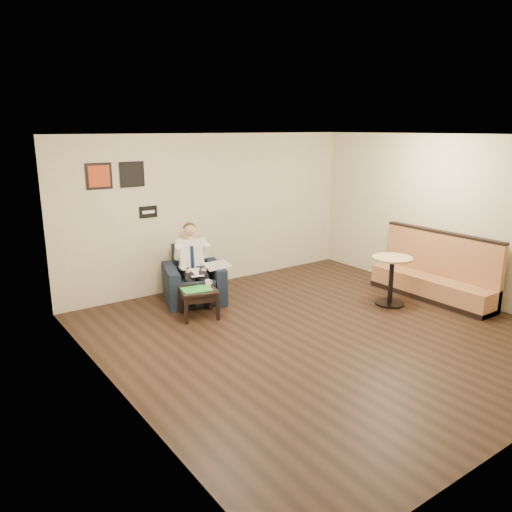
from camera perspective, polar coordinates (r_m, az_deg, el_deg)
ground at (r=7.42m, az=7.44°, el=-8.66°), size 6.00×6.00×0.00m
wall_back at (r=9.36m, az=-4.89°, el=5.21°), size 6.00×0.02×2.80m
wall_left at (r=5.44m, az=-15.92°, el=-2.08°), size 0.02×6.00×2.80m
wall_right at (r=9.28m, az=21.50°, el=4.17°), size 0.02×6.00×2.80m
ceiling at (r=6.83m, az=8.22°, el=13.50°), size 6.00×6.00×0.02m
seating_sign at (r=8.75m, az=-12.21°, el=4.95°), size 0.32×0.02×0.20m
art_print_left at (r=8.38m, az=-17.51°, el=8.69°), size 0.42×0.03×0.42m
art_print_right at (r=8.57m, az=-13.99°, el=9.04°), size 0.42×0.03×0.42m
armchair at (r=8.56m, az=-7.14°, el=-2.17°), size 1.20×1.20×0.93m
seated_man at (r=8.40m, az=-7.02°, el=-1.27°), size 0.85×1.05×1.27m
lap_papers at (r=8.32m, az=-6.88°, el=-1.89°), size 0.28×0.34×0.01m
newspaper at (r=8.49m, az=-4.48°, el=-1.05°), size 0.52×0.59×0.01m
side_table at (r=7.93m, az=-6.56°, el=-5.33°), size 0.70×0.70×0.45m
green_folder at (r=7.83m, az=-6.80°, el=-3.79°), size 0.50×0.39×0.01m
coffee_mug at (r=7.98m, az=-5.52°, el=-3.07°), size 0.10×0.10×0.10m
smartphone at (r=8.01m, az=-6.49°, el=-3.36°), size 0.16×0.13×0.01m
banquette at (r=9.12m, az=19.56°, el=-1.13°), size 0.54×2.25×1.15m
cafe_table at (r=8.64m, az=15.17°, el=-2.76°), size 0.76×0.76×0.82m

